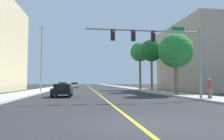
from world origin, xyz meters
The scene contains 14 objects.
ground centered at (0.00, 42.00, 0.00)m, with size 192.00×192.00×0.00m, color #2D2D30.
sidewalk_left centered at (-9.03, 42.00, 0.07)m, with size 3.51×168.00×0.15m, color beige.
sidewalk_right centered at (9.03, 42.00, 0.07)m, with size 3.51×168.00×0.15m, color #B2ADA3.
lane_marking_center centered at (0.00, 42.00, 0.00)m, with size 0.16×144.00×0.01m, color yellow.
building_right_near centered at (21.33, 25.27, 5.51)m, with size 16.71×16.15×11.02m, color tan.
traffic_signal_mast centered at (4.40, 8.58, 4.55)m, with size 9.51×0.36×5.85m.
street_lamp centered at (-7.78, 23.20, 5.19)m, with size 0.56×0.28×9.21m.
palm_near centered at (8.30, 14.45, 4.92)m, with size 3.79×3.79×6.71m.
palm_mid centered at (8.20, 22.40, 6.15)m, with size 3.30×3.30×7.71m.
palm_far centered at (8.66, 30.36, 7.05)m, with size 3.60×3.60×8.78m.
car_black centered at (-3.92, 14.19, 0.68)m, with size 1.90×3.83×1.30m.
car_white centered at (-4.07, 48.82, 0.71)m, with size 1.94×4.08×1.36m.
car_red centered at (-5.95, 35.88, 0.73)m, with size 1.74×4.24×1.41m.
pedestrian centered at (8.40, 8.48, 0.96)m, with size 0.38×0.38×1.63m.
Camera 1 is at (-1.90, -7.44, 1.48)m, focal length 33.55 mm.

